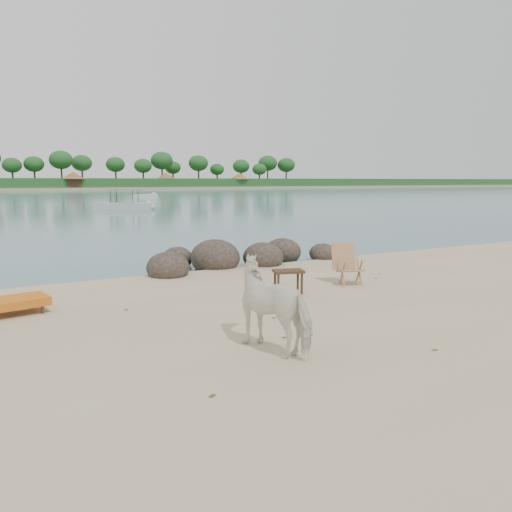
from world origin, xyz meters
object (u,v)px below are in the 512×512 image
at_px(deck_chair, 351,266).
at_px(cow, 277,306).
at_px(boulders, 235,258).
at_px(side_table, 288,283).

bearing_deg(deck_chair, cow, -119.63).
relative_size(boulders, cow, 4.00).
relative_size(side_table, deck_chair, 0.67).
height_order(boulders, side_table, boulders).
relative_size(cow, side_table, 2.43).
xyz_separation_m(boulders, deck_chair, (1.13, -4.01, 0.28)).
distance_m(cow, deck_chair, 5.03).
height_order(cow, side_table, cow).
bearing_deg(boulders, side_table, -100.14).
xyz_separation_m(boulders, side_table, (-0.74, -4.12, 0.06)).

